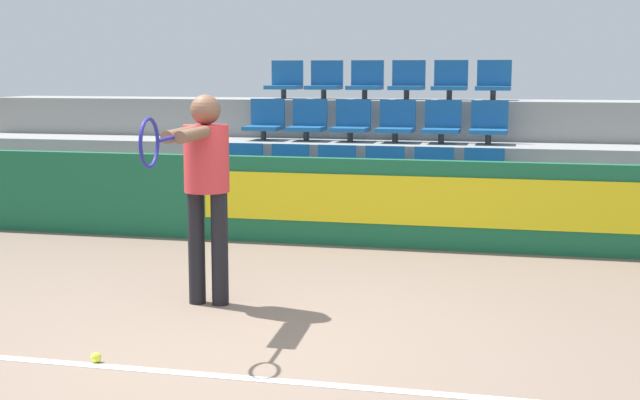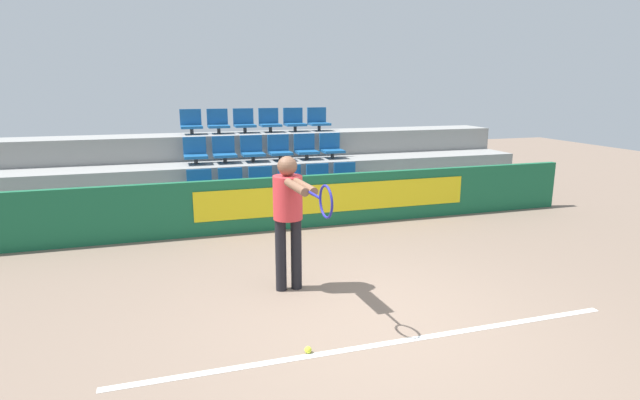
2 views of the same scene
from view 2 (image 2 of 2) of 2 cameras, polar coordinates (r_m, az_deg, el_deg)
name	(u,v)px [view 2 (image 2 of 2)]	position (r m, az deg, el deg)	size (l,w,h in m)	color
ground_plane	(364,320)	(5.40, 5.06, -13.53)	(30.00, 30.00, 0.00)	#7A6656
court_baseline	(384,344)	(4.98, 7.38, -15.98)	(5.07, 0.08, 0.01)	white
barrier_wall	(287,203)	(8.50, -3.83, -0.32)	(11.04, 0.14, 0.91)	#19603D
bleacher_tier_front	(278,208)	(9.06, -4.78, -0.90)	(10.64, 0.92, 0.48)	gray
bleacher_tier_middle	(268,185)	(9.89, -5.96, 1.67)	(10.64, 0.92, 0.95)	gray
bleacher_tier_back	(259,166)	(10.73, -6.96, 3.84)	(10.64, 0.92, 1.43)	gray
stadium_chair_0	(200,187)	(8.89, -13.54, 1.50)	(0.43, 0.42, 0.50)	#333333
stadium_chair_1	(231,185)	(8.94, -10.08, 1.72)	(0.43, 0.42, 0.50)	#333333
stadium_chair_2	(262,183)	(9.02, -6.67, 1.94)	(0.43, 0.42, 0.50)	#333333
stadium_chair_3	(291,181)	(9.13, -3.33, 2.14)	(0.43, 0.42, 0.50)	#333333
stadium_chair_4	(319,180)	(9.27, -0.08, 2.33)	(0.43, 0.42, 0.50)	#333333
stadium_chair_5	(347,178)	(9.44, 3.06, 2.50)	(0.43, 0.42, 0.50)	#333333
stadium_chair_6	(195,153)	(9.72, -14.06, 5.29)	(0.43, 0.42, 0.50)	#333333
stadium_chair_7	(224,151)	(9.77, -10.88, 5.47)	(0.43, 0.42, 0.50)	#333333
stadium_chair_8	(252,150)	(9.84, -7.74, 5.64)	(0.43, 0.42, 0.50)	#333333
stadium_chair_9	(280,149)	(9.94, -4.65, 5.79)	(0.43, 0.42, 0.50)	#333333
stadium_chair_10	(306,148)	(10.07, -1.63, 5.92)	(0.43, 0.42, 0.50)	#333333
stadium_chair_11	(331,147)	(10.23, 1.31, 6.04)	(0.43, 0.42, 0.50)	#333333
stadium_chair_12	(191,123)	(10.59, -14.51, 8.46)	(0.43, 0.42, 0.50)	#333333
stadium_chair_13	(218,123)	(10.63, -11.57, 8.63)	(0.43, 0.42, 0.50)	#333333
stadium_chair_14	(244,122)	(10.70, -8.65, 8.77)	(0.43, 0.42, 0.50)	#333333
stadium_chair_15	(270,122)	(10.79, -5.78, 8.88)	(0.43, 0.42, 0.50)	#333333
stadium_chair_16	(294,121)	(10.91, -2.96, 8.98)	(0.43, 0.42, 0.50)	#333333
stadium_chair_17	(318,121)	(11.06, -0.21, 9.05)	(0.43, 0.42, 0.50)	#333333
tennis_player	(290,209)	(5.76, -3.50, -1.00)	(0.34, 1.54, 1.62)	black
tennis_ball	(308,350)	(4.79, -1.37, -16.75)	(0.07, 0.07, 0.07)	#CCDB33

